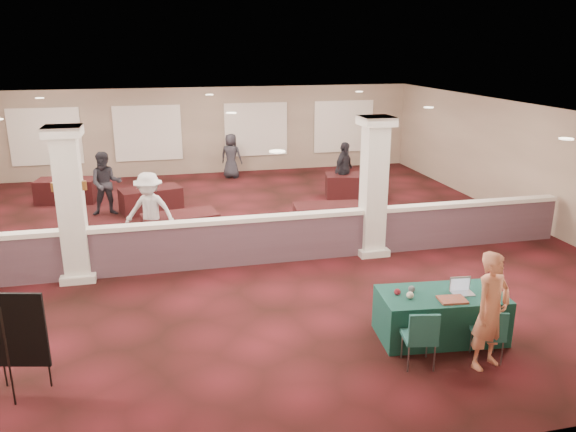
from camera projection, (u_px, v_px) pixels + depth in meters
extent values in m
plane|color=#461115|center=(235.00, 242.00, 13.95)|extent=(16.00, 16.00, 0.00)
cube|color=#86705C|center=(203.00, 131.00, 20.91)|extent=(16.00, 0.04, 3.20)
cube|color=#86705C|center=(338.00, 347.00, 6.04)|extent=(16.00, 0.04, 3.20)
cube|color=#86705C|center=(525.00, 164.00, 15.25)|extent=(0.04, 16.00, 3.20)
cube|color=silver|center=(231.00, 112.00, 13.00)|extent=(16.00, 16.00, 0.02)
cube|color=#553943|center=(244.00, 243.00, 12.40)|extent=(15.60, 0.20, 1.00)
cube|color=white|center=(244.00, 219.00, 12.24)|extent=(15.60, 0.28, 0.10)
cube|color=silver|center=(71.00, 205.00, 11.31)|extent=(0.50, 0.50, 3.20)
cube|color=silver|center=(79.00, 275.00, 11.75)|extent=(0.70, 0.70, 0.16)
cube|color=silver|center=(62.00, 131.00, 10.86)|extent=(0.72, 0.72, 0.20)
cube|color=silver|center=(374.00, 187.00, 12.74)|extent=(0.50, 0.50, 3.20)
cube|color=silver|center=(371.00, 250.00, 13.19)|extent=(0.70, 0.70, 0.16)
cube|color=silver|center=(377.00, 121.00, 12.30)|extent=(0.72, 0.72, 0.20)
cylinder|color=brown|center=(54.00, 187.00, 11.13)|extent=(0.12, 0.12, 0.18)
cylinder|color=beige|center=(54.00, 187.00, 11.13)|extent=(0.09, 0.09, 0.10)
cylinder|color=brown|center=(84.00, 185.00, 11.25)|extent=(0.12, 0.12, 0.18)
cylinder|color=beige|center=(84.00, 185.00, 11.25)|extent=(0.09, 0.09, 0.10)
cube|color=#113E35|center=(440.00, 315.00, 9.34)|extent=(2.14, 1.23, 0.79)
cube|color=#1D5552|center=(488.00, 334.00, 8.67)|extent=(0.54, 0.54, 0.06)
cube|color=#1D5552|center=(494.00, 326.00, 8.40)|extent=(0.42, 0.15, 0.42)
cylinder|color=slate|center=(478.00, 353.00, 8.56)|extent=(0.03, 0.03, 0.40)
cylinder|color=slate|center=(502.00, 353.00, 8.55)|extent=(0.03, 0.03, 0.40)
cylinder|color=slate|center=(471.00, 341.00, 8.91)|extent=(0.03, 0.03, 0.40)
cylinder|color=slate|center=(494.00, 341.00, 8.90)|extent=(0.03, 0.03, 0.40)
cube|color=#1D5552|center=(419.00, 337.00, 8.50)|extent=(0.56, 0.56, 0.06)
cube|color=#1D5552|center=(424.00, 329.00, 8.21)|extent=(0.46, 0.14, 0.46)
cylinder|color=slate|center=(408.00, 359.00, 8.37)|extent=(0.03, 0.03, 0.43)
cylinder|color=slate|center=(434.00, 358.00, 8.39)|extent=(0.03, 0.03, 0.43)
cylinder|color=slate|center=(402.00, 345.00, 8.75)|extent=(0.03, 0.03, 0.43)
cylinder|color=slate|center=(427.00, 345.00, 8.77)|extent=(0.03, 0.03, 0.43)
cube|color=black|center=(13.00, 330.00, 7.60)|extent=(0.90, 0.26, 1.10)
cylinder|color=black|center=(0.00, 341.00, 7.87)|extent=(0.03, 0.03, 1.47)
cylinder|color=black|center=(45.00, 341.00, 7.87)|extent=(0.03, 0.03, 1.47)
cylinder|color=black|center=(8.00, 357.00, 7.46)|extent=(0.03, 0.03, 1.47)
imported|color=#F89B6B|center=(491.00, 311.00, 8.34)|extent=(0.77, 0.64, 1.84)
cube|color=black|center=(181.00, 228.00, 13.83)|extent=(1.94, 1.21, 0.73)
cube|color=black|center=(328.00, 218.00, 14.67)|extent=(1.84, 1.07, 0.71)
cube|color=black|center=(67.00, 190.00, 17.41)|extent=(1.88, 1.15, 0.72)
cube|color=black|center=(151.00, 200.00, 16.41)|extent=(1.88, 1.28, 0.69)
cube|color=black|center=(355.00, 186.00, 17.92)|extent=(1.99, 1.29, 0.74)
imported|color=black|center=(106.00, 184.00, 15.93)|extent=(0.90, 0.52, 1.83)
imported|color=silver|center=(150.00, 211.00, 13.23)|extent=(1.32, 0.94, 1.87)
imported|color=black|center=(344.00, 170.00, 17.86)|extent=(1.09, 1.07, 1.76)
imported|color=black|center=(231.00, 156.00, 20.41)|extent=(0.91, 0.76, 1.62)
cube|color=silver|center=(462.00, 293.00, 9.21)|extent=(0.38, 0.28, 0.02)
cube|color=silver|center=(460.00, 283.00, 9.29)|extent=(0.35, 0.05, 0.24)
cube|color=#ACB8CF|center=(460.00, 284.00, 9.29)|extent=(0.32, 0.04, 0.20)
cube|color=#C0421E|center=(452.00, 300.00, 8.97)|extent=(0.46, 0.37, 0.03)
sphere|color=beige|center=(410.00, 295.00, 9.03)|extent=(0.12, 0.12, 0.12)
sphere|color=maroon|center=(397.00, 292.00, 9.17)|extent=(0.11, 0.11, 0.11)
sphere|color=#55555B|center=(412.00, 289.00, 9.27)|extent=(0.11, 0.11, 0.11)
cube|color=red|center=(491.00, 299.00, 9.03)|extent=(0.13, 0.05, 0.01)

